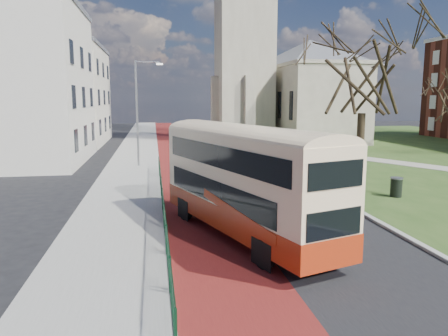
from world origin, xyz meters
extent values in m
plane|color=black|center=(0.00, 0.00, 0.00)|extent=(160.00, 160.00, 0.00)
cube|color=black|center=(1.50, 20.00, 0.01)|extent=(9.00, 120.00, 0.01)
cube|color=#591414|center=(-1.20, 20.00, 0.01)|extent=(3.40, 120.00, 0.01)
cube|color=gray|center=(-5.00, 20.00, 0.06)|extent=(4.00, 120.00, 0.12)
cube|color=#999993|center=(-3.00, 20.00, 0.07)|extent=(0.25, 120.00, 0.13)
cube|color=#999993|center=(6.10, 22.00, 0.07)|extent=(0.25, 80.00, 0.13)
cylinder|color=#0C371E|center=(-2.95, 4.00, 1.10)|extent=(0.04, 24.00, 0.04)
cylinder|color=#0C371E|center=(-2.95, 4.00, 0.15)|extent=(0.04, 24.00, 0.04)
cube|color=gray|center=(8.00, 38.00, 12.00)|extent=(6.50, 6.50, 24.00)
cube|color=gray|center=(16.50, 38.00, 4.50)|extent=(9.00, 18.00, 9.00)
pyramid|color=#565960|center=(16.50, 38.00, 12.60)|extent=(9.00, 18.00, 3.60)
cube|color=beige|center=(-14.00, 22.00, 6.25)|extent=(10.00, 14.00, 12.50)
cube|color=#565960|center=(-14.00, 22.00, 12.75)|extent=(10.30, 14.30, 0.50)
cube|color=beige|center=(-14.00, 38.00, 5.50)|extent=(10.00, 16.00, 11.00)
cube|color=#565960|center=(-14.00, 38.00, 11.25)|extent=(10.30, 16.30, 0.50)
cylinder|color=gray|center=(-4.50, 18.00, 4.12)|extent=(0.16, 0.16, 8.00)
cylinder|color=gray|center=(-3.60, 18.00, 8.02)|extent=(1.80, 0.10, 0.10)
cube|color=silver|center=(-2.70, 18.00, 7.87)|extent=(0.50, 0.18, 0.12)
cube|color=#9E290E|center=(0.06, -0.47, 0.92)|extent=(5.34, 10.11, 0.90)
cube|color=beige|center=(0.06, -0.47, 2.67)|extent=(5.30, 10.06, 2.61)
cube|color=black|center=(-1.10, -0.57, 1.86)|extent=(2.65, 7.71, 0.85)
cube|color=black|center=(1.04, 0.15, 1.86)|extent=(2.65, 7.71, 0.85)
cube|color=black|center=(-1.01, -0.83, 3.21)|extent=(2.90, 8.46, 0.81)
cube|color=black|center=(1.12, -0.10, 3.21)|extent=(2.90, 8.46, 0.81)
cube|color=black|center=(-1.52, 4.20, 1.86)|extent=(1.94, 0.72, 0.94)
cube|color=black|center=(-1.52, 4.20, 3.21)|extent=(1.94, 0.72, 0.81)
cube|color=orange|center=(-1.52, 4.20, 3.73)|extent=(1.55, 0.61, 0.27)
cylinder|color=black|center=(-1.99, 2.40, 0.47)|extent=(0.55, 0.97, 0.94)
cylinder|color=black|center=(-0.05, 3.05, 0.47)|extent=(0.55, 0.97, 0.94)
cylinder|color=black|center=(0.03, -3.61, 0.47)|extent=(0.55, 0.97, 0.94)
cylinder|color=black|center=(1.98, -2.95, 0.47)|extent=(0.55, 0.97, 0.94)
cylinder|color=black|center=(10.07, 10.36, 2.19)|extent=(0.58, 0.58, 4.30)
cylinder|color=black|center=(9.54, 4.94, 0.53)|extent=(0.74, 0.74, 0.99)
cylinder|color=gray|center=(9.54, 4.94, 1.06)|extent=(0.79, 0.79, 0.07)
camera|label=1|loc=(-3.30, -16.29, 5.28)|focal=35.00mm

